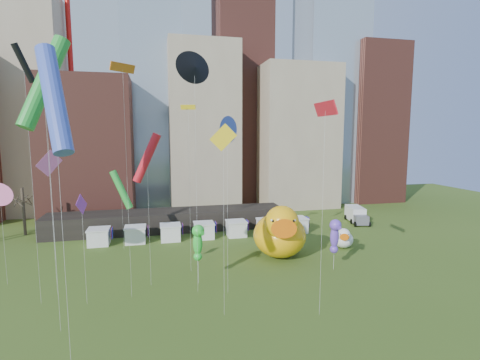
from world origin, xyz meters
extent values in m
cube|color=gray|center=(-30.00, 62.00, 21.00)|extent=(14.00, 12.00, 42.00)
cube|color=brown|center=(-18.00, 56.00, 13.00)|extent=(16.00, 14.00, 26.00)
cube|color=#8C9EB2|center=(-6.00, 64.00, 27.50)|extent=(12.00, 12.00, 55.00)
cube|color=gray|center=(4.00, 60.00, 17.00)|extent=(14.00, 14.00, 34.00)
cube|color=brown|center=(14.00, 66.00, 34.00)|extent=(12.00, 12.00, 68.00)
cube|color=gray|center=(24.00, 58.00, 15.00)|extent=(16.00, 14.00, 30.00)
cube|color=#8C9EB2|center=(34.00, 62.00, 24.00)|extent=(14.00, 12.00, 48.00)
cube|color=brown|center=(44.00, 60.00, 18.00)|extent=(12.00, 12.00, 36.00)
cylinder|color=red|center=(-22.00, 64.00, 38.00)|extent=(1.00, 1.00, 76.00)
cylinder|color=red|center=(30.00, 64.00, 38.00)|extent=(1.00, 1.00, 76.00)
cube|color=black|center=(-4.00, 42.00, 1.60)|extent=(38.00, 6.00, 3.20)
cube|color=white|center=(-14.00, 36.00, 1.10)|extent=(2.80, 2.80, 2.20)
cube|color=red|center=(-12.20, 36.00, 1.60)|extent=(0.08, 1.40, 1.60)
cube|color=white|center=(-9.00, 36.00, 1.10)|extent=(2.80, 2.80, 2.20)
cube|color=red|center=(-7.20, 36.00, 1.60)|extent=(0.08, 1.40, 1.60)
cube|color=white|center=(-4.00, 36.00, 1.10)|extent=(2.80, 2.80, 2.20)
cube|color=red|center=(-2.20, 36.00, 1.60)|extent=(0.08, 1.40, 1.60)
cube|color=white|center=(1.00, 36.00, 1.10)|extent=(2.80, 2.80, 2.20)
cube|color=red|center=(2.80, 36.00, 1.60)|extent=(0.08, 1.40, 1.60)
cube|color=white|center=(6.00, 36.00, 1.10)|extent=(2.80, 2.80, 2.20)
cube|color=red|center=(7.80, 36.00, 1.60)|extent=(0.08, 1.40, 1.60)
cube|color=white|center=(11.00, 36.00, 1.10)|extent=(2.80, 2.80, 2.20)
cube|color=red|center=(12.80, 36.00, 1.60)|extent=(0.08, 1.40, 1.60)
cube|color=white|center=(16.00, 36.00, 1.10)|extent=(2.80, 2.80, 2.20)
cube|color=red|center=(17.80, 36.00, 1.60)|extent=(0.08, 1.40, 1.60)
cylinder|color=#382B21|center=(-26.00, 44.00, 3.75)|extent=(0.44, 0.44, 7.50)
ellipsoid|color=#FFB30D|center=(9.42, 25.74, 2.78)|extent=(8.38, 9.24, 5.55)
ellipsoid|color=#FFB30D|center=(10.13, 28.72, 2.63)|extent=(2.12, 1.82, 2.25)
sphere|color=#FFB30D|center=(8.84, 23.32, 5.01)|extent=(5.03, 5.03, 4.18)
cone|color=orange|center=(8.42, 21.60, 4.87)|extent=(2.67, 2.36, 2.30)
sphere|color=white|center=(7.45, 22.48, 5.57)|extent=(0.75, 0.75, 0.75)
sphere|color=white|center=(9.68, 21.94, 5.57)|extent=(0.75, 0.75, 0.75)
sphere|color=black|center=(7.37, 22.13, 5.57)|extent=(0.38, 0.38, 0.38)
sphere|color=black|center=(9.60, 21.60, 5.57)|extent=(0.38, 0.38, 0.38)
ellipsoid|color=white|center=(19.20, 27.11, 1.16)|extent=(3.89, 4.14, 2.31)
ellipsoid|color=white|center=(19.72, 28.28, 1.10)|extent=(0.94, 0.86, 0.94)
sphere|color=white|center=(18.78, 26.17, 2.09)|extent=(2.30, 2.30, 1.74)
cone|color=orange|center=(18.48, 25.49, 2.03)|extent=(1.19, 1.10, 0.96)
sphere|color=white|center=(18.15, 25.93, 2.32)|extent=(0.31, 0.31, 0.31)
sphere|color=white|center=(19.03, 25.54, 2.32)|extent=(0.31, 0.31, 0.31)
sphere|color=black|center=(18.09, 25.79, 2.32)|extent=(0.16, 0.16, 0.16)
sphere|color=black|center=(18.97, 25.40, 2.32)|extent=(0.16, 0.16, 0.16)
cylinder|color=silver|center=(-1.78, 19.47, 2.19)|extent=(0.03, 0.03, 4.38)
ellipsoid|color=green|center=(-1.78, 19.47, 4.38)|extent=(1.20, 1.09, 2.54)
sphere|color=green|center=(-1.78, 19.32, 5.74)|extent=(1.64, 1.64, 1.29)
cone|color=green|center=(-1.78, 18.74, 5.67)|extent=(0.69, 0.91, 0.45)
sphere|color=green|center=(-1.78, 19.52, 2.92)|extent=(0.91, 0.91, 0.91)
cylinder|color=silver|center=(14.02, 19.85, 1.96)|extent=(0.03, 0.03, 3.92)
ellipsoid|color=#6A43CA|center=(14.02, 19.85, 3.92)|extent=(1.07, 0.90, 2.62)
sphere|color=#6A43CA|center=(14.02, 19.70, 5.32)|extent=(1.41, 1.41, 1.34)
cone|color=#6A43CA|center=(14.02, 19.09, 5.25)|extent=(0.51, 0.86, 0.47)
sphere|color=#6A43CA|center=(14.02, 19.90, 2.42)|extent=(0.93, 0.93, 0.93)
cube|color=silver|center=(28.87, 40.21, 1.51)|extent=(3.29, 5.24, 2.43)
cube|color=#595960|center=(28.22, 37.18, 1.02)|extent=(2.55, 2.18, 1.55)
cylinder|color=black|center=(27.32, 38.76, 0.44)|extent=(0.42, 0.91, 0.87)
cylinder|color=black|center=(29.69, 38.25, 0.44)|extent=(0.42, 0.91, 0.87)
cylinder|color=black|center=(28.01, 41.99, 0.44)|extent=(0.42, 0.91, 0.87)
cylinder|color=black|center=(30.38, 41.48, 0.44)|extent=(0.42, 0.91, 0.87)
cylinder|color=silver|center=(-6.65, 20.13, 6.65)|extent=(0.02, 0.02, 13.30)
cylinder|color=red|center=(-6.65, 20.13, 13.30)|extent=(3.10, 1.52, 5.08)
cylinder|color=silver|center=(-21.37, 23.83, 4.79)|extent=(0.02, 0.02, 9.58)
cone|color=pink|center=(-21.37, 23.83, 9.58)|extent=(2.28, 1.30, 2.38)
cylinder|color=silver|center=(-16.58, 18.23, 10.84)|extent=(0.02, 0.02, 21.67)
cylinder|color=black|center=(-16.58, 18.23, 21.67)|extent=(1.69, 1.78, 3.24)
cylinder|color=silver|center=(-13.61, 12.70, 9.71)|extent=(0.02, 0.02, 19.41)
cylinder|color=green|center=(-13.61, 12.70, 19.41)|extent=(4.04, 3.56, 7.14)
cylinder|color=silver|center=(-0.35, 12.31, 7.69)|extent=(0.02, 0.02, 15.39)
cube|color=yellow|center=(-0.35, 12.31, 15.39)|extent=(2.27, 0.40, 2.29)
cylinder|color=silver|center=(0.81, 16.51, 8.04)|extent=(0.02, 0.02, 16.08)
cone|color=blue|center=(0.81, 16.51, 16.08)|extent=(1.75, 2.21, 2.52)
cylinder|color=silver|center=(-15.70, 20.35, 9.81)|extent=(0.02, 0.02, 19.61)
cube|color=orange|center=(-15.70, 20.35, 19.61)|extent=(1.20, 1.36, 1.79)
cylinder|color=silver|center=(-12.38, 17.12, 4.71)|extent=(0.02, 0.02, 9.41)
cube|color=purple|center=(-12.38, 17.12, 9.41)|extent=(0.62, 1.85, 1.93)
cylinder|color=silver|center=(7.75, 10.42, 8.85)|extent=(0.02, 0.02, 17.71)
cube|color=red|center=(7.75, 10.42, 17.71)|extent=(0.68, 3.81, 1.15)
cylinder|color=silver|center=(-18.30, 30.36, 6.10)|extent=(0.02, 0.02, 12.20)
cube|color=pink|center=(-18.30, 30.36, 12.20)|extent=(2.49, 2.15, 3.26)
cylinder|color=silver|center=(-2.06, 17.42, 10.88)|extent=(0.02, 0.02, 21.77)
cone|color=black|center=(-2.06, 17.42, 21.77)|extent=(2.48, 2.13, 2.91)
cylinder|color=silver|center=(-10.42, 33.20, 4.12)|extent=(0.02, 0.02, 8.24)
cylinder|color=green|center=(-10.42, 33.20, 8.24)|extent=(3.25, 2.06, 5.35)
cylinder|color=silver|center=(-2.20, 23.19, 9.29)|extent=(0.02, 0.02, 18.57)
cube|color=yellow|center=(-2.20, 23.19, 18.57)|extent=(1.66, 0.83, 0.53)
cylinder|color=silver|center=(-11.56, 6.76, 8.86)|extent=(0.02, 0.02, 17.71)
cylinder|color=blue|center=(-11.56, 6.76, 17.71)|extent=(2.81, 4.06, 6.76)
cylinder|color=silver|center=(-8.44, 17.75, 10.78)|extent=(0.02, 0.02, 21.55)
cube|color=orange|center=(-8.44, 17.75, 21.55)|extent=(2.16, 1.94, 0.78)
camera|label=1|loc=(-5.76, -16.98, 15.66)|focal=27.00mm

